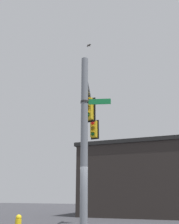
{
  "coord_description": "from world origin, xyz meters",
  "views": [
    {
      "loc": [
        -3.9,
        8.15,
        1.5
      ],
      "look_at": [
        0.83,
        -2.31,
        5.42
      ],
      "focal_mm": 39.6,
      "sensor_mm": 36.0,
      "label": 1
    }
  ],
  "objects_px": {
    "traffic_light_nearest_pole": "(89,109)",
    "bird_flying": "(89,45)",
    "traffic_light_mid_inner": "(94,129)",
    "street_name_sign": "(91,102)"
  },
  "relations": [
    {
      "from": "traffic_light_mid_inner",
      "to": "bird_flying",
      "type": "height_order",
      "value": "bird_flying"
    },
    {
      "from": "traffic_light_nearest_pole",
      "to": "street_name_sign",
      "type": "distance_m",
      "value": 2.1
    },
    {
      "from": "street_name_sign",
      "to": "traffic_light_mid_inner",
      "type": "bearing_deg",
      "value": -67.65
    },
    {
      "from": "bird_flying",
      "to": "street_name_sign",
      "type": "bearing_deg",
      "value": 116.25
    },
    {
      "from": "traffic_light_nearest_pole",
      "to": "street_name_sign",
      "type": "height_order",
      "value": "traffic_light_nearest_pole"
    },
    {
      "from": "traffic_light_nearest_pole",
      "to": "street_name_sign",
      "type": "bearing_deg",
      "value": 117.16
    },
    {
      "from": "traffic_light_nearest_pole",
      "to": "bird_flying",
      "type": "distance_m",
      "value": 4.12
    },
    {
      "from": "traffic_light_nearest_pole",
      "to": "traffic_light_mid_inner",
      "type": "xyz_separation_m",
      "value": [
        1.26,
        -3.51,
        0.0
      ]
    },
    {
      "from": "traffic_light_nearest_pole",
      "to": "bird_flying",
      "type": "relative_size",
      "value": 4.16
    },
    {
      "from": "traffic_light_mid_inner",
      "to": "street_name_sign",
      "type": "relative_size",
      "value": 1.16
    }
  ]
}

